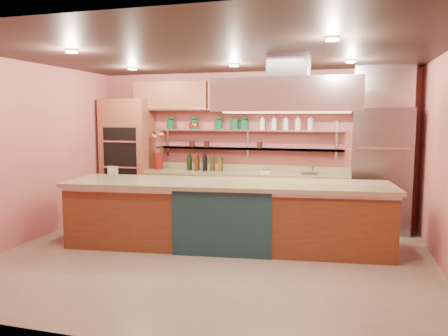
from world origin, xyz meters
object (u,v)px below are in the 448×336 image
(flower_vase, at_px, (158,161))
(copper_kettle, at_px, (193,126))
(island, at_px, (227,214))
(refrigerator, at_px, (381,170))
(kitchen_scale, at_px, (266,170))
(green_canister, at_px, (235,124))

(flower_vase, bearing_deg, copper_kettle, 18.76)
(island, height_order, flower_vase, flower_vase)
(refrigerator, height_order, flower_vase, refrigerator)
(refrigerator, xyz_separation_m, copper_kettle, (-3.48, 0.23, 0.73))
(refrigerator, height_order, island, refrigerator)
(island, xyz_separation_m, copper_kettle, (-1.21, 1.87, 1.29))
(refrigerator, relative_size, kitchen_scale, 12.18)
(copper_kettle, bearing_deg, island, -57.18)
(refrigerator, height_order, green_canister, refrigerator)
(flower_vase, xyz_separation_m, copper_kettle, (0.65, 0.22, 0.69))
(island, bearing_deg, refrigerator, 29.02)
(green_canister, bearing_deg, refrigerator, -4.99)
(refrigerator, bearing_deg, green_canister, 175.01)
(island, distance_m, green_canister, 2.32)
(kitchen_scale, height_order, green_canister, green_canister)
(refrigerator, xyz_separation_m, green_canister, (-2.64, 0.23, 0.76))
(refrigerator, xyz_separation_m, island, (-2.27, -1.64, -0.56))
(flower_vase, height_order, kitchen_scale, flower_vase)
(kitchen_scale, bearing_deg, flower_vase, 163.56)
(refrigerator, relative_size, flower_vase, 6.46)
(kitchen_scale, bearing_deg, green_canister, 144.99)
(copper_kettle, xyz_separation_m, green_canister, (0.84, 0.00, 0.03))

